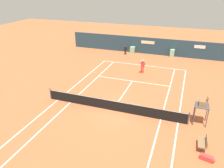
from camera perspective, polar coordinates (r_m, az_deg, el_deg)
ground_plane at (r=19.05m, az=0.75°, el=-5.95°), size 80.00×80.00×0.01m
tennis_net at (r=18.32m, az=0.17°, el=-5.46°), size 12.10×0.10×1.07m
sponsor_back_wall at (r=33.44m, az=10.10°, el=9.56°), size 25.00×1.02×2.41m
umpire_chair at (r=17.54m, az=22.32°, el=-5.04°), size 1.00×1.00×2.35m
player_bench at (r=15.64m, az=22.59°, el=-13.65°), size 0.54×1.13×0.88m
equipment_bag at (r=15.06m, az=23.51°, el=-17.22°), size 0.88×0.46×0.32m
player_on_baseline at (r=26.02m, az=7.86°, el=4.82°), size 0.51×0.76×1.82m
ball_kid_right_post at (r=32.85m, az=3.49°, el=8.89°), size 0.44×0.19×1.33m
tennis_ball_mid_court at (r=26.02m, az=-3.45°, el=2.84°), size 0.07×0.07×0.07m
tennis_ball_near_service_line at (r=24.14m, az=10.32°, el=0.66°), size 0.07×0.07×0.07m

